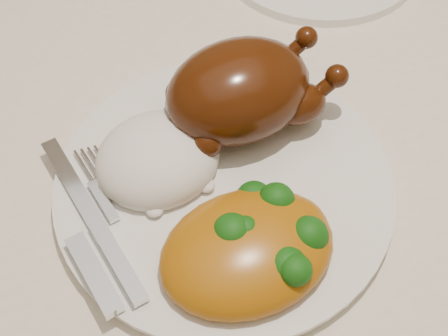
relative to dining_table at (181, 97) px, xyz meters
name	(u,v)px	position (x,y,z in m)	size (l,w,h in m)	color
floor	(199,314)	(0.00, 0.00, -0.67)	(4.00, 4.00, 0.00)	brown
dining_table	(181,97)	(0.00, 0.00, 0.00)	(1.60, 0.90, 0.76)	brown
tablecloth	(177,53)	(0.00, 0.00, 0.07)	(1.73, 1.03, 0.18)	beige
dinner_plate	(224,185)	(-0.01, -0.21, 0.11)	(0.29, 0.29, 0.01)	white
roast_chicken	(243,90)	(0.03, -0.15, 0.16)	(0.17, 0.12, 0.09)	#461A07
rice_mound	(158,159)	(-0.06, -0.18, 0.13)	(0.13, 0.12, 0.06)	white
mac_and_cheese	(256,245)	(-0.01, -0.28, 0.13)	(0.16, 0.13, 0.05)	#B0630B
cutlery	(99,240)	(-0.13, -0.24, 0.12)	(0.06, 0.18, 0.01)	silver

